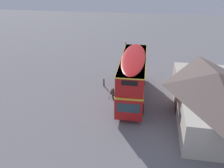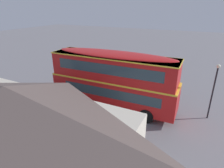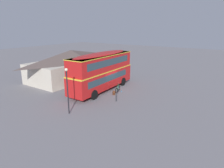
{
  "view_description": "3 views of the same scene",
  "coord_description": "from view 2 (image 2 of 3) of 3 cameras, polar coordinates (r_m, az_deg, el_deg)",
  "views": [
    {
      "loc": [
        22.2,
        2.43,
        12.39
      ],
      "look_at": [
        0.11,
        -1.44,
        1.69
      ],
      "focal_mm": 37.43,
      "sensor_mm": 36.0,
      "label": 1
    },
    {
      "loc": [
        -6.91,
        13.72,
        8.06
      ],
      "look_at": [
        0.51,
        -0.91,
        1.34
      ],
      "focal_mm": 30.5,
      "sensor_mm": 36.0,
      "label": 2
    },
    {
      "loc": [
        -19.26,
        -13.7,
        7.78
      ],
      "look_at": [
        -1.12,
        -1.3,
        1.32
      ],
      "focal_mm": 31.09,
      "sensor_mm": 36.0,
      "label": 3
    }
  ],
  "objects": [
    {
      "name": "ground_plane",
      "position": [
        17.35,
        0.15,
        -5.42
      ],
      "size": [
        120.0,
        120.0,
        0.0
      ],
      "primitive_type": "plane",
      "color": "slate"
    },
    {
      "name": "water_bottle_blue_sports",
      "position": [
        18.83,
        1.9,
        -2.75
      ],
      "size": [
        0.07,
        0.07,
        0.21
      ],
      "color": "#338CBF",
      "rests_on": "ground"
    },
    {
      "name": "touring_bicycle",
      "position": [
        18.31,
        2.3,
        -2.59
      ],
      "size": [
        1.65,
        0.71,
        1.0
      ],
      "color": "black",
      "rests_on": "ground"
    },
    {
      "name": "kerb_bollard",
      "position": [
        18.76,
        11.49,
        -1.98
      ],
      "size": [
        0.16,
        0.16,
        0.97
      ],
      "color": "#333338",
      "rests_on": "ground"
    },
    {
      "name": "pub_building",
      "position": [
        11.76,
        -27.84,
        -10.28
      ],
      "size": [
        13.38,
        6.85,
        4.39
      ],
      "color": "beige",
      "rests_on": "ground"
    },
    {
      "name": "double_decker_bus",
      "position": [
        15.53,
        0.28,
        1.85
      ],
      "size": [
        10.56,
        2.86,
        4.79
      ],
      "color": "black",
      "rests_on": "ground"
    },
    {
      "name": "backpack_on_ground",
      "position": [
        18.11,
        5.5,
        -3.32
      ],
      "size": [
        0.35,
        0.34,
        0.53
      ],
      "color": "#592D19",
      "rests_on": "ground"
    },
    {
      "name": "street_lamp",
      "position": [
        15.66,
        28.27,
        -0.52
      ],
      "size": [
        0.28,
        0.28,
        4.33
      ],
      "color": "black",
      "rests_on": "ground"
    }
  ]
}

